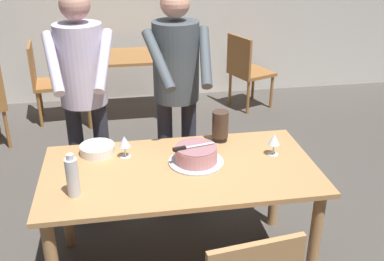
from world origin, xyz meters
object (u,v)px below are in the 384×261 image
(hurricane_lamp, at_px, (220,126))
(person_standing_beside, at_px, (83,86))
(wine_glass_near, at_px, (274,140))
(plate_stack, at_px, (97,149))
(cake_knife, at_px, (185,148))
(background_chair_0, at_px, (46,79))
(background_table, at_px, (126,69))
(cake_on_platter, at_px, (196,155))
(water_bottle, at_px, (73,177))
(person_cutting_cake, at_px, (177,83))
(wine_glass_far, at_px, (124,142))
(background_chair_2, at_px, (247,69))
(main_dining_table, at_px, (180,184))

(hurricane_lamp, bearing_deg, person_standing_beside, 159.59)
(wine_glass_near, bearing_deg, plate_stack, 169.71)
(cake_knife, xyz_separation_m, background_chair_0, (-1.17, 2.67, -0.37))
(plate_stack, bearing_deg, background_table, 83.84)
(wine_glass_near, xyz_separation_m, person_standing_beside, (-1.18, 0.59, 0.22))
(cake_on_platter, height_order, wine_glass_near, wine_glass_near)
(water_bottle, bearing_deg, person_cutting_cake, 50.99)
(wine_glass_far, xyz_separation_m, background_table, (0.08, 2.46, -0.28))
(water_bottle, height_order, background_chair_0, water_bottle)
(water_bottle, bearing_deg, background_chair_2, 58.18)
(water_bottle, relative_size, background_chair_2, 0.28)
(cake_knife, xyz_separation_m, wine_glass_near, (0.57, 0.04, -0.01))
(hurricane_lamp, relative_size, background_chair_0, 0.23)
(water_bottle, relative_size, person_standing_beside, 0.15)
(hurricane_lamp, relative_size, background_chair_2, 0.23)
(wine_glass_near, bearing_deg, cake_knife, -176.02)
(background_table, height_order, background_chair_2, background_chair_2)
(cake_knife, height_order, background_chair_0, background_chair_0)
(main_dining_table, distance_m, water_bottle, 0.68)
(background_table, xyz_separation_m, background_chair_2, (1.44, 0.05, -0.09))
(wine_glass_near, distance_m, water_bottle, 1.25)
(cake_knife, bearing_deg, hurricane_lamp, 46.24)
(cake_knife, relative_size, person_cutting_cake, 0.16)
(main_dining_table, bearing_deg, water_bottle, -162.06)
(hurricane_lamp, bearing_deg, cake_on_platter, -127.19)
(main_dining_table, xyz_separation_m, plate_stack, (-0.49, 0.28, 0.14))
(person_cutting_cake, distance_m, background_chair_2, 2.43)
(hurricane_lamp, xyz_separation_m, person_cutting_cake, (-0.25, 0.30, 0.22))
(person_standing_beside, relative_size, background_chair_0, 1.91)
(cake_on_platter, bearing_deg, cake_knife, -168.15)
(background_table, bearing_deg, person_standing_beside, -99.59)
(water_bottle, relative_size, hurricane_lamp, 1.19)
(plate_stack, relative_size, wine_glass_near, 1.53)
(background_table, bearing_deg, person_cutting_cake, -81.40)
(cake_on_platter, relative_size, background_chair_0, 0.38)
(background_chair_2, bearing_deg, wine_glass_far, -121.19)
(main_dining_table, xyz_separation_m, wine_glass_near, (0.61, 0.08, 0.21))
(person_cutting_cake, bearing_deg, main_dining_table, -96.17)
(background_chair_2, bearing_deg, hurricane_lamp, -110.28)
(person_cutting_cake, bearing_deg, plate_stack, -147.45)
(cake_on_platter, distance_m, hurricane_lamp, 0.36)
(main_dining_table, xyz_separation_m, cake_on_platter, (0.11, 0.05, 0.16))
(person_cutting_cake, height_order, background_chair_0, person_cutting_cake)
(hurricane_lamp, height_order, person_standing_beside, person_standing_beside)
(hurricane_lamp, bearing_deg, plate_stack, -176.00)
(wine_glass_far, distance_m, background_chair_0, 2.66)
(cake_on_platter, relative_size, wine_glass_far, 2.36)
(cake_knife, distance_m, water_bottle, 0.68)
(wine_glass_near, bearing_deg, water_bottle, -167.28)
(main_dining_table, relative_size, person_cutting_cake, 0.96)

